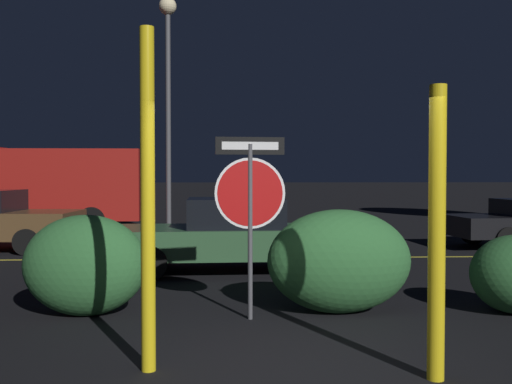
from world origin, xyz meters
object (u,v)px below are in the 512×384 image
at_px(hedge_bush_2, 339,261).
at_px(delivery_truck, 24,183).
at_px(yellow_pole_left, 148,200).
at_px(yellow_pole_right, 437,233).
at_px(hedge_bush_1, 85,265).
at_px(passing_car_2, 230,235).
at_px(street_lamp, 168,67).
at_px(stop_sign, 250,193).

xyz_separation_m(hedge_bush_2, delivery_truck, (-8.04, 11.33, 0.88)).
distance_m(yellow_pole_left, hedge_bush_2, 3.19).
bearing_deg(yellow_pole_right, hedge_bush_2, 98.65).
bearing_deg(hedge_bush_1, delivery_truck, 112.69).
xyz_separation_m(yellow_pole_right, delivery_truck, (-8.41, 13.81, 0.26)).
bearing_deg(hedge_bush_2, yellow_pole_left, -136.12).
xyz_separation_m(yellow_pole_left, passing_car_2, (0.78, 5.41, -0.90)).
bearing_deg(yellow_pole_left, delivery_truck, 113.44).
height_order(yellow_pole_right, hedge_bush_2, yellow_pole_right).
bearing_deg(street_lamp, hedge_bush_1, -89.94).
bearing_deg(hedge_bush_1, yellow_pole_right, -34.18).
bearing_deg(hedge_bush_1, yellow_pole_left, -62.73).
height_order(yellow_pole_left, hedge_bush_2, yellow_pole_left).
xyz_separation_m(hedge_bush_2, street_lamp, (-3.32, 10.60, 4.51)).
bearing_deg(hedge_bush_2, hedge_bush_1, 179.63).
bearing_deg(passing_car_2, yellow_pole_left, 170.22).
height_order(yellow_pole_right, street_lamp, street_lamp).
bearing_deg(hedge_bush_1, passing_car_2, 59.95).
bearing_deg(yellow_pole_right, stop_sign, 125.32).
xyz_separation_m(hedge_bush_2, passing_car_2, (-1.42, 3.29, 0.00)).
distance_m(hedge_bush_2, passing_car_2, 3.58).
bearing_deg(hedge_bush_2, stop_sign, -166.84).
bearing_deg(passing_car_2, yellow_pole_right, -164.21).
distance_m(yellow_pole_left, passing_car_2, 5.54).
height_order(hedge_bush_1, hedge_bush_2, hedge_bush_2).
bearing_deg(stop_sign, hedge_bush_1, 166.71).
bearing_deg(street_lamp, yellow_pole_right, -74.21).
bearing_deg(street_lamp, delivery_truck, 171.17).
relative_size(hedge_bush_1, passing_car_2, 0.35).
distance_m(yellow_pole_left, hedge_bush_1, 2.58).
height_order(stop_sign, yellow_pole_left, yellow_pole_left).
xyz_separation_m(yellow_pole_right, street_lamp, (-3.70, 13.08, 3.88)).
bearing_deg(passing_car_2, hedge_bush_1, 148.42).
bearing_deg(stop_sign, delivery_truck, 115.26).
bearing_deg(street_lamp, passing_car_2, -75.44).
bearing_deg(yellow_pole_right, street_lamp, 105.79).
distance_m(yellow_pole_left, street_lamp, 13.27).
distance_m(stop_sign, hedge_bush_2, 1.52).
xyz_separation_m(stop_sign, hedge_bush_2, (1.19, 0.28, -0.91)).
xyz_separation_m(yellow_pole_left, yellow_pole_right, (2.58, -0.36, -0.28)).
bearing_deg(delivery_truck, stop_sign, -149.57).
height_order(stop_sign, hedge_bush_2, stop_sign).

